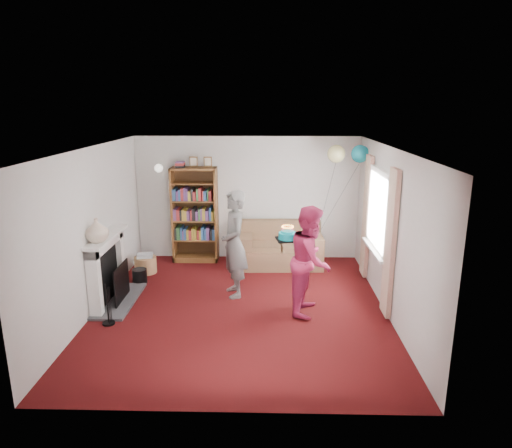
{
  "coord_description": "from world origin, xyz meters",
  "views": [
    {
      "loc": [
        0.41,
        -6.59,
        3.13
      ],
      "look_at": [
        0.23,
        0.6,
        1.22
      ],
      "focal_mm": 32.0,
      "sensor_mm": 36.0,
      "label": 1
    }
  ],
  "objects_px": {
    "bookcase": "(195,215)",
    "person_magenta": "(311,260)",
    "person_striped": "(234,244)",
    "sofa": "(281,249)",
    "birthday_cake": "(287,236)"
  },
  "relations": [
    {
      "from": "person_magenta",
      "to": "birthday_cake",
      "type": "height_order",
      "value": "person_magenta"
    },
    {
      "from": "person_magenta",
      "to": "birthday_cake",
      "type": "bearing_deg",
      "value": 68.7
    },
    {
      "from": "person_striped",
      "to": "birthday_cake",
      "type": "bearing_deg",
      "value": 51.52
    },
    {
      "from": "person_striped",
      "to": "birthday_cake",
      "type": "relative_size",
      "value": 5.36
    },
    {
      "from": "person_magenta",
      "to": "birthday_cake",
      "type": "distance_m",
      "value": 0.53
    },
    {
      "from": "bookcase",
      "to": "sofa",
      "type": "xyz_separation_m",
      "value": [
        1.73,
        -0.23,
        -0.61
      ]
    },
    {
      "from": "bookcase",
      "to": "sofa",
      "type": "distance_m",
      "value": 1.85
    },
    {
      "from": "sofa",
      "to": "person_striped",
      "type": "distance_m",
      "value": 1.82
    },
    {
      "from": "bookcase",
      "to": "person_magenta",
      "type": "distance_m",
      "value": 3.18
    },
    {
      "from": "bookcase",
      "to": "birthday_cake",
      "type": "xyz_separation_m",
      "value": [
        1.77,
        -2.11,
        0.2
      ]
    },
    {
      "from": "bookcase",
      "to": "sofa",
      "type": "bearing_deg",
      "value": -7.75
    },
    {
      "from": "sofa",
      "to": "person_magenta",
      "type": "distance_m",
      "value": 2.23
    },
    {
      "from": "sofa",
      "to": "birthday_cake",
      "type": "relative_size",
      "value": 4.83
    },
    {
      "from": "bookcase",
      "to": "person_magenta",
      "type": "bearing_deg",
      "value": -48.14
    },
    {
      "from": "person_striped",
      "to": "person_magenta",
      "type": "bearing_deg",
      "value": 47.16
    }
  ]
}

